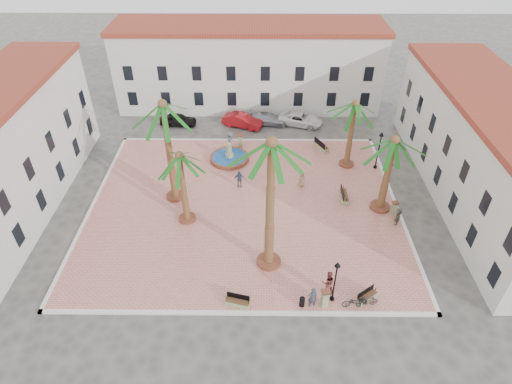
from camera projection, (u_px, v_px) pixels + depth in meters
ground at (244, 207)px, 36.61m from camera, size 120.00×120.00×0.00m
plaza at (244, 206)px, 36.57m from camera, size 26.00×22.00×0.15m
kerb_n at (247, 140)px, 45.29m from camera, size 26.30×0.30×0.16m
kerb_s at (239, 313)px, 27.84m from camera, size 26.30×0.30×0.16m
kerb_e at (396, 207)px, 36.47m from camera, size 0.30×22.30×0.16m
kerb_w at (93, 205)px, 36.66m from camera, size 0.30×22.30×0.16m
building_north at (249, 66)px, 49.57m from camera, size 30.40×7.40×9.50m
building_east at (486, 151)px, 35.31m from camera, size 7.40×26.40×9.00m
building_west at (3, 156)px, 33.69m from camera, size 6.40×24.40×10.00m
fountain at (229, 157)px, 42.01m from camera, size 3.82×3.82×1.97m
palm_nw at (164, 115)px, 32.62m from camera, size 5.24×5.24×9.24m
palm_sw at (180, 164)px, 31.75m from camera, size 4.59×4.59×6.55m
palm_s at (271, 157)px, 25.71m from camera, size 5.73×5.73×10.58m
palm_e at (393, 150)px, 32.75m from camera, size 5.43×5.43×7.01m
palm_ne at (354, 111)px, 38.03m from camera, size 4.68×4.68×6.78m
bench_s at (238, 302)px, 28.14m from camera, size 1.71×0.88×0.87m
bench_se at (367, 297)px, 28.50m from camera, size 1.59×1.33×0.84m
bench_e at (344, 196)px, 37.07m from camera, size 0.59×1.87×0.98m
bench_ne at (321, 146)px, 43.60m from camera, size 1.43×2.05×1.05m
lamppost_s at (336, 275)px, 27.16m from camera, size 0.39×0.39×3.58m
lamppost_e at (380, 144)px, 39.48m from camera, size 0.42×0.42×3.89m
bollard_se at (325, 298)px, 27.77m from camera, size 0.63×0.63×1.46m
bollard_n at (240, 141)px, 43.66m from camera, size 0.53×0.53×1.38m
bollard_e at (394, 208)px, 35.16m from camera, size 0.52×0.52×1.31m
litter_bin at (302, 302)px, 28.03m from camera, size 0.37×0.37×0.72m
cyclist_a at (312, 297)px, 27.72m from camera, size 0.71×0.55×1.71m
bicycle_a at (355, 301)px, 27.94m from camera, size 1.81×0.84×0.91m
cyclist_b at (328, 282)px, 28.60m from camera, size 0.93×0.73×1.88m
bicycle_b at (367, 301)px, 27.94m from camera, size 1.56×0.71×0.91m
pedestrian_fountain_a at (301, 179)px, 38.26m from camera, size 0.89×0.81×1.53m
pedestrian_fountain_b at (239, 179)px, 38.18m from camera, size 0.99×0.46×1.65m
pedestrian_north at (230, 140)px, 43.33m from camera, size 0.92×1.33×1.88m
pedestrian_east at (398, 216)px, 34.22m from camera, size 1.02×1.50×1.55m
car_black at (178, 120)px, 47.66m from camera, size 4.11×1.85×1.37m
car_red at (242, 121)px, 47.38m from camera, size 4.71×3.06×1.47m
car_silver at (268, 119)px, 47.92m from camera, size 4.63×2.43×1.28m
car_white at (300, 119)px, 47.75m from camera, size 5.35×3.58×1.36m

